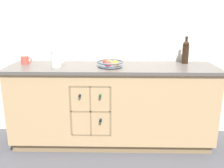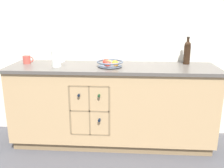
{
  "view_description": "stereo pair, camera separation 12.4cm",
  "coord_description": "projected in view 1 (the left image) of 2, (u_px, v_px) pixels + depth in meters",
  "views": [
    {
      "loc": [
        0.06,
        -2.71,
        1.5
      ],
      "look_at": [
        0.0,
        0.0,
        0.73
      ],
      "focal_mm": 40.0,
      "sensor_mm": 36.0,
      "label": 1
    },
    {
      "loc": [
        0.18,
        -2.71,
        1.5
      ],
      "look_at": [
        0.0,
        0.0,
        0.73
      ],
      "focal_mm": 40.0,
      "sensor_mm": 36.0,
      "label": 2
    }
  ],
  "objects": [
    {
      "name": "standing_wine_bottle",
      "position": [
        186.0,
        51.0,
        2.89
      ],
      "size": [
        0.08,
        0.08,
        0.31
      ],
      "color": "black",
      "rests_on": "kitchen_island"
    },
    {
      "name": "kitchen_island",
      "position": [
        112.0,
        105.0,
        2.89
      ],
      "size": [
        2.32,
        0.61,
        0.93
      ],
      "color": "olive",
      "rests_on": "ground_plane"
    },
    {
      "name": "fruit_bowl",
      "position": [
        110.0,
        63.0,
        2.71
      ],
      "size": [
        0.29,
        0.29,
        0.08
      ],
      "color": "#4C5666",
      "rests_on": "kitchen_island"
    },
    {
      "name": "white_pitcher",
      "position": [
        56.0,
        59.0,
        2.7
      ],
      "size": [
        0.16,
        0.11,
        0.18
      ],
      "color": "silver",
      "rests_on": "kitchen_island"
    },
    {
      "name": "ground_plane",
      "position": [
        112.0,
        142.0,
        3.02
      ],
      "size": [
        14.0,
        14.0,
        0.0
      ],
      "primitive_type": "plane",
      "color": "#424247"
    },
    {
      "name": "back_wall",
      "position": [
        113.0,
        33.0,
        3.01
      ],
      "size": [
        4.68,
        0.06,
        2.55
      ],
      "primitive_type": "cube",
      "color": "silver",
      "rests_on": "ground_plane"
    },
    {
      "name": "ceramic_mug",
      "position": [
        25.0,
        60.0,
        2.86
      ],
      "size": [
        0.12,
        0.09,
        0.09
      ],
      "color": "#B7473D",
      "rests_on": "kitchen_island"
    }
  ]
}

